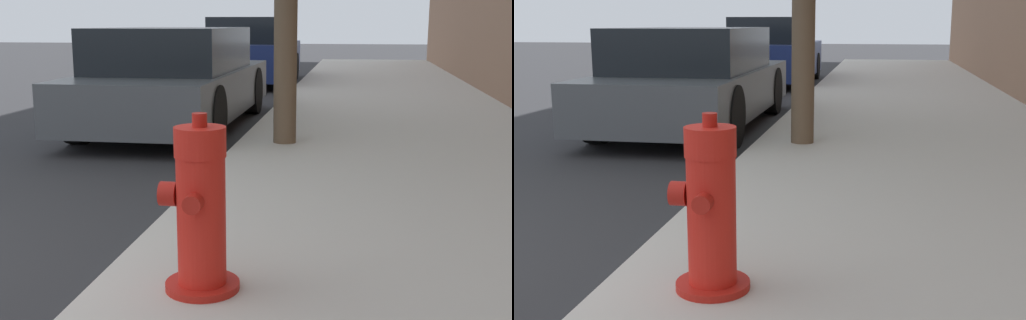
{
  "view_description": "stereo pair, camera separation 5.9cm",
  "coord_description": "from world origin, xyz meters",
  "views": [
    {
      "loc": [
        3.2,
        -2.42,
        1.36
      ],
      "look_at": [
        2.57,
        1.55,
        0.49
      ],
      "focal_mm": 45.0,
      "sensor_mm": 36.0,
      "label": 1
    },
    {
      "loc": [
        3.26,
        -2.41,
        1.36
      ],
      "look_at": [
        2.57,
        1.55,
        0.49
      ],
      "focal_mm": 45.0,
      "sensor_mm": 36.0,
      "label": 2
    }
  ],
  "objects": [
    {
      "name": "fire_hydrant",
      "position": [
        2.5,
        0.35,
        0.5
      ],
      "size": [
        0.37,
        0.36,
        0.84
      ],
      "color": "red",
      "rests_on": "sidewalk_slab"
    },
    {
      "name": "parked_car_near",
      "position": [
        0.85,
        5.71,
        0.64
      ],
      "size": [
        1.77,
        4.44,
        1.29
      ],
      "color": "#4C5156",
      "rests_on": "ground_plane"
    },
    {
      "name": "parked_car_mid",
      "position": [
        0.83,
        12.05,
        0.71
      ],
      "size": [
        1.78,
        4.13,
        1.47
      ],
      "color": "navy",
      "rests_on": "ground_plane"
    }
  ]
}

